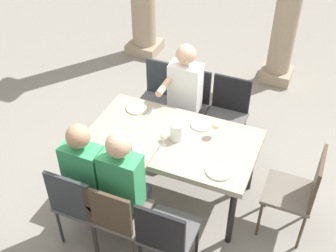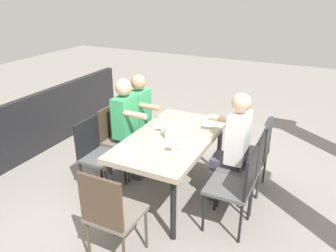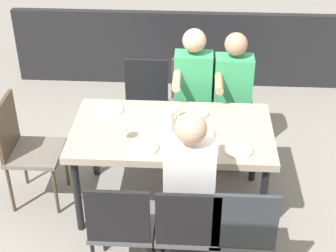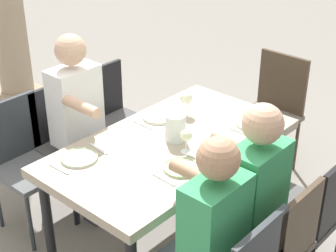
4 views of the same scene
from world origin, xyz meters
name	(u,v)px [view 2 (image 2 of 4)]	position (x,y,z in m)	size (l,w,h in m)	color
ground_plane	(171,192)	(0.00, 0.00, 0.00)	(16.00, 16.00, 0.00)	gray
dining_table	(171,142)	(0.00, 0.00, 0.69)	(1.60, 0.89, 0.76)	tan
chair_west_north	(255,150)	(-0.52, 0.87, 0.54)	(0.44, 0.44, 0.92)	#5B5E61
chair_west_south	(132,125)	(-0.52, -0.87, 0.54)	(0.44, 0.44, 0.94)	#5B5E61
chair_mid_north	(248,164)	(-0.15, 0.86, 0.53)	(0.44, 0.44, 0.91)	#4F4F50
chair_mid_south	(117,135)	(-0.15, -0.86, 0.54)	(0.44, 0.44, 0.91)	#6A6158
chair_east_north	(237,184)	(0.30, 0.86, 0.54)	(0.44, 0.44, 0.91)	#4F4F50
chair_east_south	(96,151)	(0.30, -0.87, 0.51)	(0.44, 0.44, 0.89)	#4F4F50
chair_head_east	(110,212)	(1.22, 0.00, 0.56)	(0.44, 0.44, 0.96)	#6A6158
diner_woman_green	(129,126)	(-0.15, -0.67, 0.70)	(0.35, 0.49, 1.31)	#3F3F4C
diner_man_white	(232,146)	(-0.16, 0.67, 0.72)	(0.35, 0.49, 1.34)	#3F3F4C
diner_guest_third	(144,118)	(-0.51, -0.67, 0.69)	(0.35, 0.49, 1.28)	#3F3F4C
patio_railing	(32,126)	(0.00, -2.27, 0.45)	(4.00, 0.10, 0.90)	black
plate_0	(209,124)	(-0.51, 0.27, 0.77)	(0.22, 0.22, 0.02)	white
fork_0	(213,121)	(-0.66, 0.27, 0.76)	(0.02, 0.17, 0.01)	silver
spoon_0	(205,129)	(-0.36, 0.27, 0.76)	(0.02, 0.17, 0.01)	silver
plate_1	(160,126)	(-0.19, -0.25, 0.77)	(0.21, 0.21, 0.02)	silver
wine_glass_1	(161,124)	(-0.03, -0.15, 0.87)	(0.07, 0.07, 0.15)	white
fork_1	(165,122)	(-0.34, -0.25, 0.76)	(0.02, 0.17, 0.01)	silver
spoon_1	(154,131)	(-0.04, -0.25, 0.76)	(0.02, 0.17, 0.01)	silver
plate_2	(187,148)	(0.19, 0.28, 0.77)	(0.22, 0.22, 0.02)	white
wine_glass_2	(172,143)	(0.36, 0.18, 0.88)	(0.08, 0.08, 0.17)	white
fork_2	(193,142)	(0.04, 0.28, 0.76)	(0.02, 0.17, 0.01)	silver
spoon_2	(182,154)	(0.34, 0.28, 0.76)	(0.02, 0.17, 0.01)	silver
plate_3	(127,151)	(0.54, -0.26, 0.77)	(0.25, 0.25, 0.02)	white
fork_3	(134,146)	(0.39, -0.26, 0.76)	(0.02, 0.17, 0.01)	silver
spoon_3	(119,158)	(0.69, -0.26, 0.76)	(0.02, 0.17, 0.01)	silver
water_pitcher	(170,131)	(0.04, 0.00, 0.84)	(0.13, 0.13, 0.18)	white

